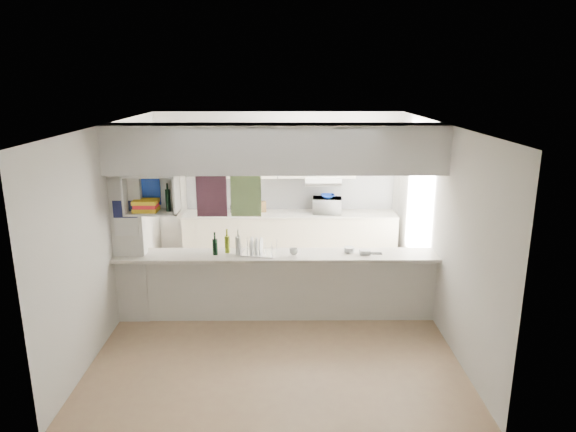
{
  "coord_description": "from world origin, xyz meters",
  "views": [
    {
      "loc": [
        0.11,
        -6.34,
        3.14
      ],
      "look_at": [
        0.15,
        0.5,
        1.3
      ],
      "focal_mm": 32.0,
      "sensor_mm": 36.0,
      "label": 1
    }
  ],
  "objects_px": {
    "dish_rack": "(259,247)",
    "wine_bottles": "(227,245)",
    "microwave": "(327,206)",
    "bowl": "(328,196)"
  },
  "relations": [
    {
      "from": "bowl",
      "to": "dish_rack",
      "type": "xyz_separation_m",
      "value": [
        -1.06,
        -2.07,
        -0.21
      ]
    },
    {
      "from": "microwave",
      "to": "dish_rack",
      "type": "height_order",
      "value": "microwave"
    },
    {
      "from": "bowl",
      "to": "dish_rack",
      "type": "relative_size",
      "value": 0.51
    },
    {
      "from": "microwave",
      "to": "wine_bottles",
      "type": "xyz_separation_m",
      "value": [
        -1.47,
        -2.08,
        -0.01
      ]
    },
    {
      "from": "bowl",
      "to": "dish_rack",
      "type": "height_order",
      "value": "bowl"
    },
    {
      "from": "dish_rack",
      "to": "wine_bottles",
      "type": "height_order",
      "value": "wine_bottles"
    },
    {
      "from": "dish_rack",
      "to": "wine_bottles",
      "type": "bearing_deg",
      "value": -169.48
    },
    {
      "from": "microwave",
      "to": "bowl",
      "type": "distance_m",
      "value": 0.16
    },
    {
      "from": "wine_bottles",
      "to": "dish_rack",
      "type": "bearing_deg",
      "value": 0.99
    },
    {
      "from": "wine_bottles",
      "to": "bowl",
      "type": "bearing_deg",
      "value": 54.67
    }
  ]
}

